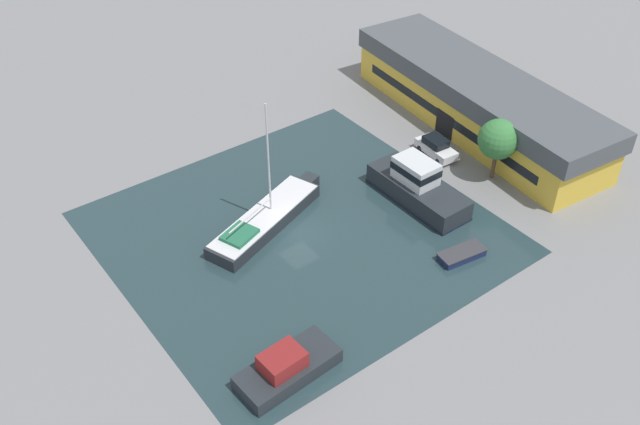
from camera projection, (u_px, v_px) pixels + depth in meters
ground_plane at (299, 232)px, 57.29m from camera, size 440.00×440.00×0.00m
water_canal at (299, 232)px, 57.29m from camera, size 27.73×28.70×0.01m
warehouse_building at (478, 100)px, 68.66m from camera, size 30.01×10.86×5.40m
quay_tree_near_building at (498, 139)px, 60.86m from camera, size 3.53×3.53×5.74m
parked_car at (436, 147)px, 65.59m from camera, size 4.37×2.12×1.72m
sailboat_moored at (266, 219)px, 57.61m from camera, size 6.68×12.84×10.90m
motor_cruiser at (417, 186)px, 59.89m from camera, size 9.56×3.46×3.76m
small_dinghy at (462, 254)px, 54.71m from camera, size 2.15×3.97×0.63m
cabin_boat at (287, 367)px, 45.45m from camera, size 3.33×7.04×2.25m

